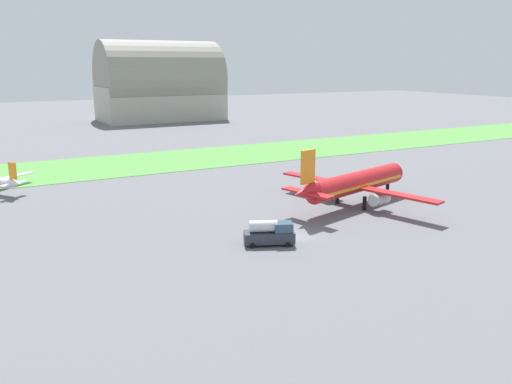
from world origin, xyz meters
The scene contains 5 objects.
ground_plane centered at (0.00, 0.00, 0.00)m, with size 600.00×600.00×0.00m, color slate.
grass_taxiway_strip centered at (0.00, 63.08, 0.04)m, with size 360.00×28.00×0.08m, color #549342.
airplane_midfield_jet centered at (16.95, 8.85, 3.84)m, with size 29.26×29.59×10.66m.
fuel_truck_near_gate centered at (-4.86, -1.16, 1.58)m, with size 6.92×4.75×3.29m.
hangar_distant centered at (33.18, 156.23, 13.87)m, with size 48.72×30.78×32.16m.
Camera 1 is at (-37.07, -56.72, 22.76)m, focal length 36.70 mm.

